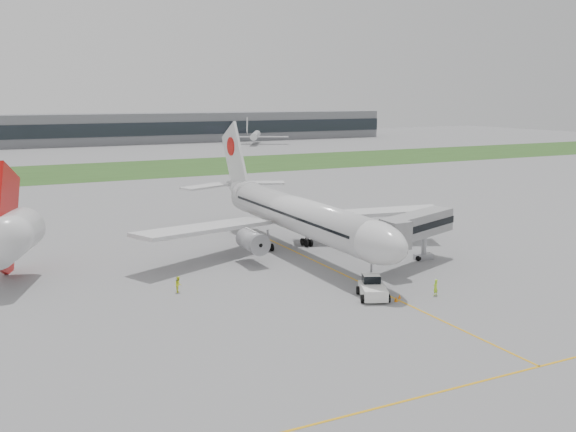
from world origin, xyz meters
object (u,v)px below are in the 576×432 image
jet_bridge (414,227)px  neighbor_aircraft (10,234)px  airliner (294,213)px  pushback_tug (372,288)px  ground_crew_near (436,287)px

jet_bridge → neighbor_aircraft: size_ratio=0.79×
airliner → pushback_tug: bearing=-94.9°
neighbor_aircraft → jet_bridge: bearing=2.9°
jet_bridge → ground_crew_near: bearing=-137.1°
airliner → jet_bridge: airliner is taller
pushback_tug → jet_bridge: 15.89m
pushback_tug → ground_crew_near: size_ratio=2.83×
jet_bridge → ground_crew_near: 13.58m
pushback_tug → neighbor_aircraft: 43.12m
ground_crew_near → neighbor_aircraft: bearing=-50.6°
ground_crew_near → neighbor_aircraft: neighbor_aircraft is taller
jet_bridge → ground_crew_near: jet_bridge is taller
neighbor_aircraft → ground_crew_near: bearing=-11.9°
airliner → ground_crew_near: 26.53m
airliner → neighbor_aircraft: airliner is taller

